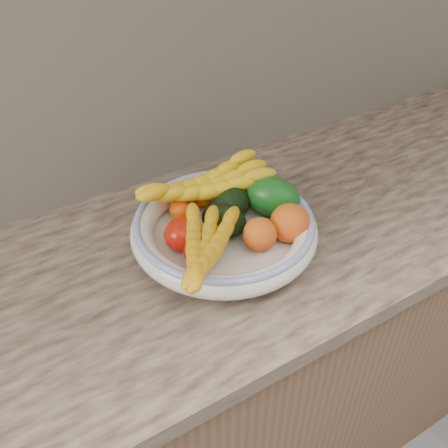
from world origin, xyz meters
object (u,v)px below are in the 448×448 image
fruit_bowl (224,228)px  green_mango (272,197)px  banana_bunch_front (204,252)px  banana_bunch_back (204,189)px

fruit_bowl → green_mango: (0.13, 0.01, 0.03)m
fruit_bowl → banana_bunch_front: banana_bunch_front is taller
green_mango → banana_bunch_front: 0.24m
green_mango → fruit_bowl: bearing=148.1°
banana_bunch_front → fruit_bowl: bearing=-10.8°
fruit_bowl → banana_bunch_front: size_ratio=1.40×
fruit_bowl → banana_bunch_back: banana_bunch_back is taller
banana_bunch_back → banana_bunch_front: size_ratio=1.15×
banana_bunch_back → banana_bunch_front: bearing=-114.5°
banana_bunch_front → banana_bunch_back: bearing=9.2°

